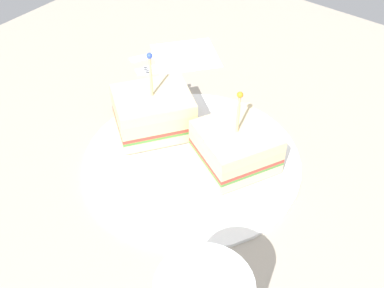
{
  "coord_description": "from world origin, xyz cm",
  "views": [
    {
      "loc": [
        -26.17,
        33.18,
        41.8
      ],
      "look_at": [
        0.0,
        0.0,
        2.95
      ],
      "focal_mm": 44.17,
      "sensor_mm": 36.0,
      "label": 1
    }
  ],
  "objects_px": {
    "fork": "(166,66)",
    "plate": "(192,159)",
    "sandwich_half_front": "(236,147)",
    "napkin": "(186,55)",
    "sandwich_half_back": "(153,112)",
    "knife": "(162,53)"
  },
  "relations": [
    {
      "from": "napkin",
      "to": "fork",
      "type": "xyz_separation_m",
      "value": [
        0.0,
        0.05,
        0.0
      ]
    },
    {
      "from": "knife",
      "to": "sandwich_half_front",
      "type": "bearing_deg",
      "value": 149.32
    },
    {
      "from": "napkin",
      "to": "knife",
      "type": "xyz_separation_m",
      "value": [
        0.03,
        0.02,
        0.0
      ]
    },
    {
      "from": "plate",
      "to": "knife",
      "type": "bearing_deg",
      "value": -40.74
    },
    {
      "from": "plate",
      "to": "sandwich_half_front",
      "type": "height_order",
      "value": "sandwich_half_front"
    },
    {
      "from": "plate",
      "to": "fork",
      "type": "bearing_deg",
      "value": -40.81
    },
    {
      "from": "fork",
      "to": "knife",
      "type": "relative_size",
      "value": 0.99
    },
    {
      "from": "sandwich_half_front",
      "to": "fork",
      "type": "relative_size",
      "value": 0.98
    },
    {
      "from": "sandwich_half_front",
      "to": "sandwich_half_back",
      "type": "distance_m",
      "value": 0.12
    },
    {
      "from": "sandwich_half_front",
      "to": "knife",
      "type": "bearing_deg",
      "value": -30.68
    },
    {
      "from": "napkin",
      "to": "plate",
      "type": "bearing_deg",
      "value": 130.7
    },
    {
      "from": "knife",
      "to": "sandwich_half_back",
      "type": "bearing_deg",
      "value": 128.16
    },
    {
      "from": "plate",
      "to": "sandwich_half_back",
      "type": "distance_m",
      "value": 0.08
    },
    {
      "from": "sandwich_half_front",
      "to": "fork",
      "type": "height_order",
      "value": "sandwich_half_front"
    },
    {
      "from": "fork",
      "to": "knife",
      "type": "height_order",
      "value": "same"
    },
    {
      "from": "plate",
      "to": "sandwich_half_front",
      "type": "bearing_deg",
      "value": -152.51
    },
    {
      "from": "sandwich_half_front",
      "to": "fork",
      "type": "xyz_separation_m",
      "value": [
        0.21,
        -0.12,
        -0.03
      ]
    },
    {
      "from": "fork",
      "to": "plate",
      "type": "bearing_deg",
      "value": 139.19
    },
    {
      "from": "napkin",
      "to": "fork",
      "type": "height_order",
      "value": "fork"
    },
    {
      "from": "plate",
      "to": "sandwich_half_back",
      "type": "xyz_separation_m",
      "value": [
        0.07,
        -0.01,
        0.03
      ]
    },
    {
      "from": "sandwich_half_back",
      "to": "sandwich_half_front",
      "type": "bearing_deg",
      "value": -172.93
    },
    {
      "from": "plate",
      "to": "napkin",
      "type": "height_order",
      "value": "plate"
    }
  ]
}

